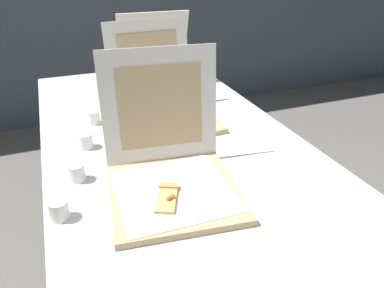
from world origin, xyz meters
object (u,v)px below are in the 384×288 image
table (174,151)px  cup_white_far (93,117)px  pizza_box_front (171,172)px  cup_white_near_center (77,173)px  cup_white_near_left (59,210)px  pizza_box_back (159,78)px  cup_white_mid (86,141)px  pizza_box_middle (163,107)px

table → cup_white_far: bearing=133.8°
table → pizza_box_front: (-0.11, -0.30, 0.10)m
cup_white_far → cup_white_near_center: 0.45m
cup_white_near_left → pizza_box_back: bearing=59.0°
pizza_box_back → cup_white_mid: pizza_box_back is taller
table → cup_white_near_left: cup_white_near_left is taller
cup_white_near_left → table: bearing=36.6°
pizza_box_front → pizza_box_back: pizza_box_front is taller
pizza_box_front → cup_white_far: bearing=112.6°
pizza_box_front → pizza_box_middle: (0.13, 0.52, 0.00)m
pizza_box_front → cup_white_near_left: 0.34m
pizza_box_middle → cup_white_far: pizza_box_middle is taller
cup_white_far → pizza_box_middle: bearing=-13.3°
pizza_box_middle → cup_white_near_center: (-0.41, -0.36, -0.03)m
pizza_box_back → cup_white_near_left: 1.12m
cup_white_near_left → pizza_box_middle: bearing=49.0°
table → cup_white_mid: (-0.33, 0.07, 0.07)m
pizza_box_back → cup_white_near_left: bearing=-119.1°
pizza_box_front → cup_white_near_left: bearing=-167.8°
cup_white_far → table: bearing=-46.2°
cup_white_far → cup_white_mid: (-0.06, -0.21, 0.00)m
table → cup_white_near_left: size_ratio=35.62×
pizza_box_front → cup_white_mid: bearing=127.8°
pizza_box_middle → table: bearing=-100.6°
cup_white_far → cup_white_near_left: same height
pizza_box_back → cup_white_far: size_ratio=6.91×
pizza_box_back → cup_white_near_center: bearing=-121.4°
pizza_box_middle → cup_white_far: bearing=163.1°
cup_white_near_center → cup_white_near_left: (-0.07, -0.18, 0.00)m
table → pizza_box_front: size_ratio=4.38×
pizza_box_middle → cup_white_mid: pizza_box_middle is taller
pizza_box_front → cup_white_near_center: size_ratio=8.13×
table → cup_white_far: (-0.27, 0.28, 0.07)m
pizza_box_middle → cup_white_near_center: pizza_box_middle is taller
pizza_box_back → cup_white_near_center: 0.93m
pizza_box_middle → cup_white_near_left: size_ratio=7.78×
cup_white_near_center → pizza_box_back: bearing=56.7°
cup_white_near_left → cup_white_mid: bearing=73.3°
pizza_box_back → cup_white_mid: (-0.46, -0.56, -0.03)m
table → cup_white_near_center: cup_white_near_center is taller
pizza_box_back → table: bearing=-99.7°
table → cup_white_near_center: (-0.38, -0.15, 0.07)m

